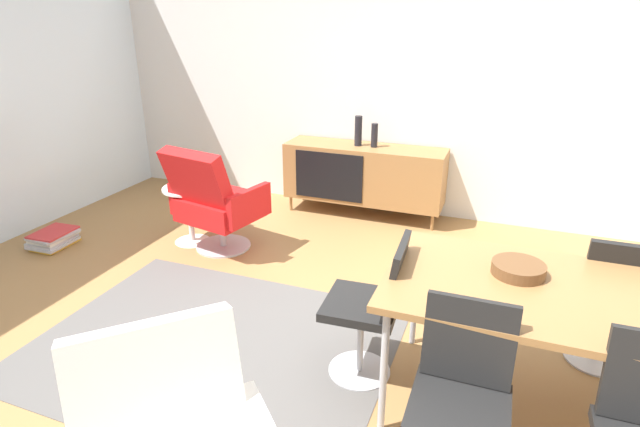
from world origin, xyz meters
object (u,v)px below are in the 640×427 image
at_px(vase_sculptural_dark, 374,135).
at_px(dining_table, 556,299).
at_px(sideboard, 364,173).
at_px(side_table_round, 190,208).
at_px(dining_chair_front_left, 461,396).
at_px(dining_chair_near_window, 373,304).
at_px(vase_cobalt, 358,131).
at_px(wooden_bowl_on_table, 518,269).
at_px(fruit_bowl, 187,182).
at_px(lounge_chair_red, 214,200).
at_px(dining_chair_back_right, 613,297).
at_px(magazine_stack, 54,239).

relative_size(vase_sculptural_dark, dining_table, 0.15).
bearing_deg(sideboard, side_table_round, -136.31).
height_order(dining_table, dining_chair_front_left, dining_chair_front_left).
relative_size(dining_chair_near_window, side_table_round, 1.65).
bearing_deg(vase_cobalt, wooden_bowl_on_table, -56.18).
xyz_separation_m(vase_cobalt, dining_table, (1.72, -2.40, -0.17)).
bearing_deg(side_table_round, vase_sculptural_dark, 41.69).
bearing_deg(dining_chair_near_window, wooden_bowl_on_table, 8.20).
bearing_deg(dining_table, dining_chair_front_left, -122.09).
distance_m(dining_chair_near_window, fruit_bowl, 2.35).
bearing_deg(dining_chair_front_left, fruit_bowl, 145.56).
bearing_deg(dining_chair_front_left, vase_cobalt, 114.80).
bearing_deg(lounge_chair_red, fruit_bowl, 166.95).
relative_size(vase_cobalt, dining_table, 0.18).
distance_m(sideboard, wooden_bowl_on_table, 2.75).
distance_m(sideboard, vase_sculptural_dark, 0.41).
xyz_separation_m(dining_table, dining_chair_near_window, (-0.89, 0.00, -0.23)).
relative_size(dining_chair_back_right, lounge_chair_red, 0.90).
height_order(lounge_chair_red, side_table_round, lounge_chair_red).
xyz_separation_m(wooden_bowl_on_table, side_table_round, (-2.73, 1.09, -0.45)).
relative_size(vase_cobalt, vase_sculptural_dark, 1.26).
bearing_deg(dining_chair_near_window, dining_table, -0.23).
bearing_deg(magazine_stack, dining_table, -9.34).
bearing_deg(vase_cobalt, dining_table, -54.43).
distance_m(dining_table, side_table_round, 3.17).
relative_size(dining_chair_front_left, dining_chair_back_right, 1.00).
bearing_deg(dining_chair_near_window, vase_cobalt, 109.08).
xyz_separation_m(vase_sculptural_dark, dining_table, (1.55, -2.40, -0.14)).
bearing_deg(dining_chair_front_left, dining_chair_back_right, 57.91).
height_order(dining_table, dining_chair_near_window, dining_chair_near_window).
bearing_deg(magazine_stack, dining_chair_near_window, -11.88).
distance_m(sideboard, side_table_round, 1.75).
xyz_separation_m(vase_cobalt, side_table_round, (-1.19, -1.21, -0.55)).
relative_size(fruit_bowl, magazine_stack, 0.52).
bearing_deg(sideboard, lounge_chair_red, -126.50).
distance_m(dining_chair_front_left, magazine_stack, 3.87).
relative_size(vase_cobalt, fruit_bowl, 1.47).
bearing_deg(magazine_stack, dining_chair_front_left, -18.43).
relative_size(dining_chair_front_left, dining_chair_near_window, 1.00).
bearing_deg(dining_chair_front_left, wooden_bowl_on_table, 75.58).
height_order(vase_sculptural_dark, fruit_bowl, vase_sculptural_dark).
height_order(vase_cobalt, magazine_stack, vase_cobalt).
bearing_deg(side_table_round, dining_chair_near_window, -30.54).
relative_size(sideboard, dining_table, 1.00).
bearing_deg(wooden_bowl_on_table, dining_chair_back_right, 40.53).
height_order(dining_chair_front_left, lounge_chair_red, lounge_chair_red).
bearing_deg(dining_table, side_table_round, 157.66).
bearing_deg(dining_chair_near_window, lounge_chair_red, 146.72).
xyz_separation_m(side_table_round, fruit_bowl, (-0.00, 0.00, 0.24)).
bearing_deg(dining_chair_front_left, magazine_stack, 161.57).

